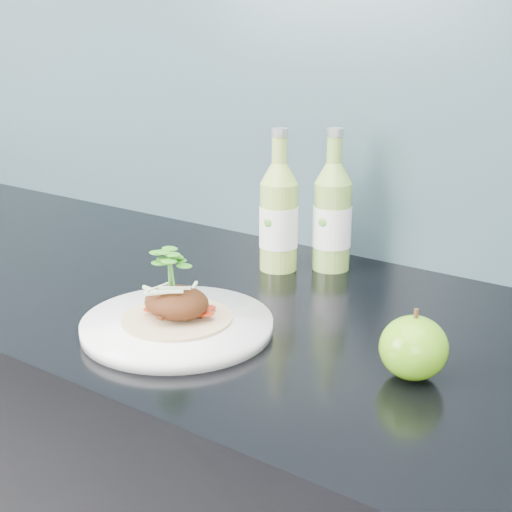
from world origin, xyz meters
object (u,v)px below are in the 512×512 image
object	(u,v)px
cider_bottle_left	(279,217)
cider_bottle_right	(332,217)
dinner_plate	(177,325)
green_apple	(414,348)

from	to	relation	value
cider_bottle_left	cider_bottle_right	size ratio (longest dim) A/B	1.00
dinner_plate	cider_bottle_left	world-z (taller)	cider_bottle_left
green_apple	cider_bottle_left	size ratio (longest dim) A/B	0.39
green_apple	dinner_plate	bearing A→B (deg)	-168.82
dinner_plate	cider_bottle_left	size ratio (longest dim) A/B	1.16
dinner_plate	cider_bottle_left	bearing A→B (deg)	96.49
cider_bottle_left	cider_bottle_right	distance (m)	0.08
dinner_plate	green_apple	xyz separation A→B (m)	(0.29, 0.06, 0.03)
green_apple	cider_bottle_left	xyz separation A→B (m)	(-0.33, 0.22, 0.05)
cider_bottle_right	dinner_plate	bearing A→B (deg)	-74.69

